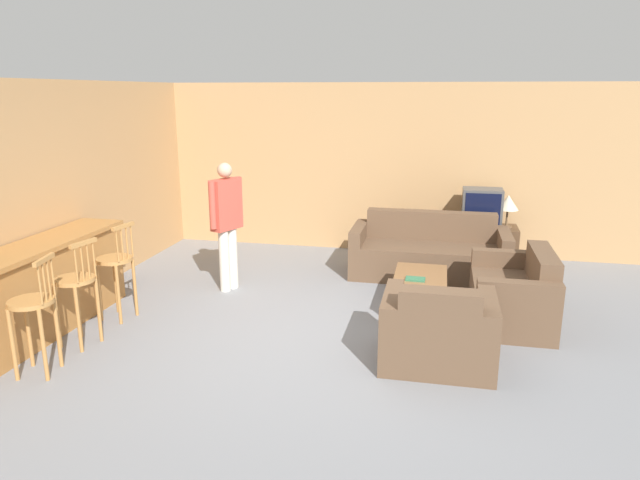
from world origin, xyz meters
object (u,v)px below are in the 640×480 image
bar_chair_near (34,312)px  table_lamp (508,203)px  bar_chair_mid (77,289)px  tv (482,208)px  loveseat_right (515,295)px  couch_far (429,254)px  armchair_near (438,333)px  coffee_table (420,281)px  person_by_window (227,219)px  tv_unit (479,245)px  bar_chair_far (116,268)px  book_on_table (415,279)px

bar_chair_near → table_lamp: bearing=44.7°
bar_chair_mid → tv: bearing=42.8°
loveseat_right → tv: 2.29m
couch_far → armchair_near: bearing=-86.7°
coffee_table → tv: (0.77, 2.05, 0.50)m
bar_chair_mid → coffee_table: bearing=27.4°
bar_chair_mid → armchair_near: (3.49, 0.31, -0.28)m
table_lamp → person_by_window: (-3.55, -1.88, 0.01)m
couch_far → bar_chair_mid: bearing=-138.3°
couch_far → armchair_near: size_ratio=2.05×
couch_far → table_lamp: (1.06, 0.77, 0.60)m
loveseat_right → coffee_table: bearing=171.0°
bar_chair_mid → tv: tv is taller
couch_far → armchair_near: 2.67m
bar_chair_mid → table_lamp: bar_chair_mid is taller
tv_unit → table_lamp: (0.36, -0.00, 0.63)m
bar_chair_far → tv_unit: 5.07m
couch_far → loveseat_right: couch_far is taller
coffee_table → tv_unit: bearing=69.4°
bar_chair_far → loveseat_right: (4.30, 0.82, -0.29)m
tv → person_by_window: 3.70m
bar_chair_far → loveseat_right: bearing=10.8°
couch_far → person_by_window: person_by_window is taller
tv_unit → table_lamp: table_lamp is taller
armchair_near → coffee_table: (-0.22, 1.38, 0.03)m
coffee_table → tv: tv is taller
bar_chair_mid → book_on_table: size_ratio=4.89×
bar_chair_mid → tv_unit: (4.04, 3.75, -0.31)m
bar_chair_near → armchair_near: 3.62m
couch_far → book_on_table: size_ratio=9.42×
tv → bar_chair_near: bearing=-132.8°
bar_chair_far → book_on_table: 3.34m
loveseat_right → book_on_table: (-1.08, 0.04, 0.10)m
couch_far → book_on_table: bearing=-94.9°
bar_chair_mid → bar_chair_near: bearing=-90.0°
armchair_near → person_by_window: bearing=149.4°
armchair_near → person_by_window: person_by_window is taller
armchair_near → bar_chair_far: bearing=173.5°
bar_chair_mid → armchair_near: bar_chair_mid is taller
bar_chair_near → coffee_table: 4.01m
tv_unit → bar_chair_near: bearing=-132.8°
armchair_near → coffee_table: size_ratio=0.96×
couch_far → loveseat_right: bearing=-56.5°
book_on_table → person_by_window: bearing=172.7°
bar_chair_near → loveseat_right: 4.82m
bar_chair_mid → coffee_table: size_ratio=1.02×
bar_chair_far → armchair_near: size_ratio=1.06×
tv → person_by_window: size_ratio=0.34×
tv_unit → person_by_window: 3.76m
coffee_table → person_by_window: 2.49m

